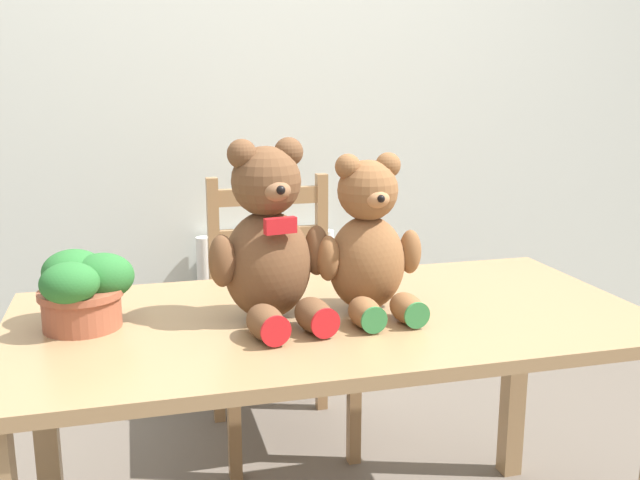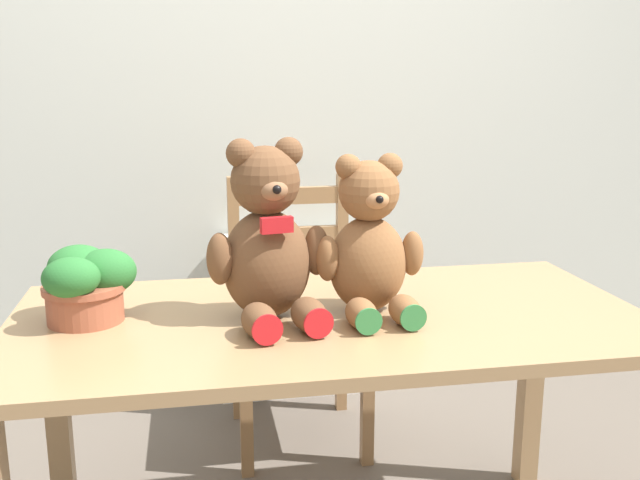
{
  "view_description": "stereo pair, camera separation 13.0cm",
  "coord_description": "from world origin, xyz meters",
  "px_view_note": "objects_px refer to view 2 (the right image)",
  "views": [
    {
      "loc": [
        -0.44,
        -1.19,
        1.26
      ],
      "look_at": [
        -0.02,
        0.39,
        0.89
      ],
      "focal_mm": 40.0,
      "sensor_mm": 36.0,
      "label": 1
    },
    {
      "loc": [
        -0.32,
        -1.21,
        1.26
      ],
      "look_at": [
        -0.02,
        0.39,
        0.89
      ],
      "focal_mm": 40.0,
      "sensor_mm": 36.0,
      "label": 2
    }
  ],
  "objects_px": {
    "wooden_chair_behind": "(295,315)",
    "teddy_bear_right": "(370,246)",
    "potted_plant": "(86,283)",
    "teddy_bear_left": "(268,243)"
  },
  "relations": [
    {
      "from": "teddy_bear_left",
      "to": "wooden_chair_behind",
      "type": "bearing_deg",
      "value": -112.86
    },
    {
      "from": "teddy_bear_left",
      "to": "potted_plant",
      "type": "xyz_separation_m",
      "value": [
        -0.42,
        0.06,
        -0.09
      ]
    },
    {
      "from": "teddy_bear_right",
      "to": "teddy_bear_left",
      "type": "bearing_deg",
      "value": -3.02
    },
    {
      "from": "teddy_bear_left",
      "to": "teddy_bear_right",
      "type": "distance_m",
      "value": 0.24
    },
    {
      "from": "teddy_bear_left",
      "to": "teddy_bear_right",
      "type": "relative_size",
      "value": 1.1
    },
    {
      "from": "wooden_chair_behind",
      "to": "potted_plant",
      "type": "bearing_deg",
      "value": 50.76
    },
    {
      "from": "teddy_bear_right",
      "to": "potted_plant",
      "type": "relative_size",
      "value": 1.74
    },
    {
      "from": "teddy_bear_right",
      "to": "potted_plant",
      "type": "height_order",
      "value": "teddy_bear_right"
    },
    {
      "from": "wooden_chair_behind",
      "to": "teddy_bear_right",
      "type": "distance_m",
      "value": 0.89
    },
    {
      "from": "wooden_chair_behind",
      "to": "teddy_bear_right",
      "type": "height_order",
      "value": "teddy_bear_right"
    }
  ]
}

